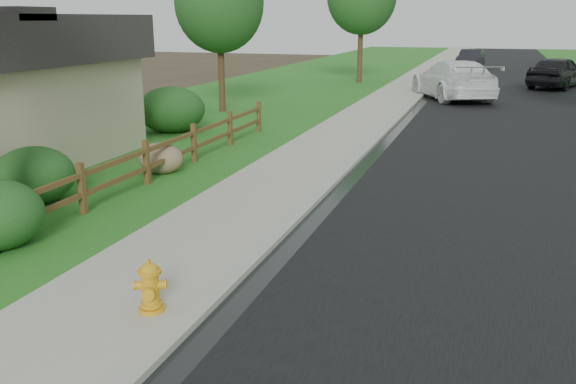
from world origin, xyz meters
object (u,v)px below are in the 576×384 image
(ranch_fence, at_px, (117,173))
(dark_car_mid, at_px, (557,72))
(white_suv, at_px, (453,79))
(fire_hydrant, at_px, (150,287))

(ranch_fence, distance_m, dark_car_mid, 28.85)
(ranch_fence, bearing_deg, white_suv, 74.33)
(ranch_fence, bearing_deg, fire_hydrant, -52.21)
(white_suv, bearing_deg, dark_car_mid, -151.40)
(white_suv, xyz_separation_m, dark_car_mid, (5.20, 6.78, -0.04))
(dark_car_mid, bearing_deg, ranch_fence, 89.56)
(fire_hydrant, height_order, dark_car_mid, dark_car_mid)
(fire_hydrant, bearing_deg, white_suv, 85.10)
(ranch_fence, distance_m, fire_hydrant, 5.72)
(ranch_fence, height_order, dark_car_mid, dark_car_mid)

